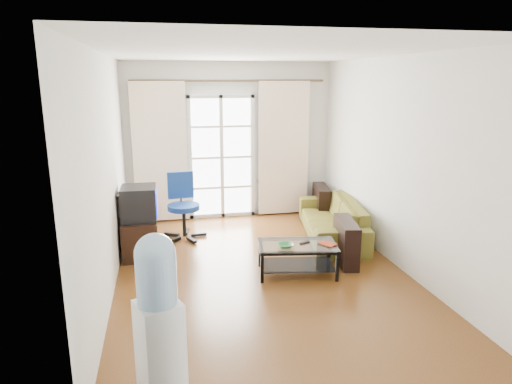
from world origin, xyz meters
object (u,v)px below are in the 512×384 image
at_px(crt_tv, 138,203).
at_px(task_chair, 184,219).
at_px(coffee_table, 297,255).
at_px(water_cooler, 159,325).
at_px(sofa, 332,219).
at_px(tv_stand, 140,237).

relative_size(crt_tv, task_chair, 0.52).
height_order(coffee_table, water_cooler, water_cooler).
relative_size(task_chair, water_cooler, 0.72).
bearing_deg(crt_tv, task_chair, 44.92).
relative_size(coffee_table, water_cooler, 0.75).
bearing_deg(water_cooler, sofa, 31.58).
relative_size(coffee_table, tv_stand, 1.47).
bearing_deg(task_chair, tv_stand, -142.92).
distance_m(sofa, tv_stand, 2.91).
relative_size(crt_tv, water_cooler, 0.37).
xyz_separation_m(task_chair, water_cooler, (-0.37, -3.90, 0.44)).
bearing_deg(sofa, crt_tv, -76.21).
bearing_deg(sofa, water_cooler, -26.84).
xyz_separation_m(coffee_table, crt_tv, (-1.96, 1.06, 0.50)).
height_order(sofa, water_cooler, water_cooler).
bearing_deg(task_chair, crt_tv, -142.46).
distance_m(coffee_table, task_chair, 2.14).
distance_m(crt_tv, water_cooler, 3.29).
xyz_separation_m(tv_stand, task_chair, (0.64, 0.60, 0.04)).
height_order(tv_stand, task_chair, task_chair).
height_order(crt_tv, water_cooler, water_cooler).
bearing_deg(tv_stand, water_cooler, -87.17).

